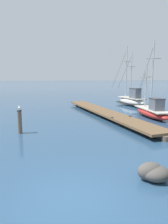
% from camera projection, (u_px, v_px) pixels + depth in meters
% --- Properties ---
extents(ground_plane, '(400.00, 400.00, 0.00)m').
position_uv_depth(ground_plane, '(70.00, 198.00, 6.10)').
color(ground_plane, navy).
extents(floating_dock, '(2.87, 16.79, 0.53)m').
position_uv_depth(floating_dock, '(104.00, 112.00, 19.09)').
color(floating_dock, brown).
rests_on(floating_dock, ground).
extents(fishing_boat_0, '(2.16, 7.14, 7.43)m').
position_uv_depth(fishing_boat_0, '(132.00, 100.00, 25.68)').
color(fishing_boat_0, silver).
rests_on(fishing_boat_0, ground).
extents(fishing_boat_1, '(2.29, 6.13, 6.69)m').
position_uv_depth(fishing_boat_1, '(152.00, 111.00, 18.21)').
color(fishing_boat_1, '#AD2823').
rests_on(fishing_boat_1, ground).
extents(mooring_piling, '(0.30, 0.30, 1.53)m').
position_uv_depth(mooring_piling, '(20.00, 121.00, 12.94)').
color(mooring_piling, brown).
rests_on(mooring_piling, ground).
extents(perched_seagull, '(0.17, 0.38, 0.27)m').
position_uv_depth(perched_seagull, '(19.00, 108.00, 12.78)').
color(perched_seagull, gold).
rests_on(perched_seagull, mooring_piling).
extents(shore_rock_near_left, '(1.19, 0.98, 0.64)m').
position_uv_depth(shore_rock_near_left, '(153.00, 172.00, 7.08)').
color(shore_rock_near_left, '#4D4843').
rests_on(shore_rock_near_left, ground).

